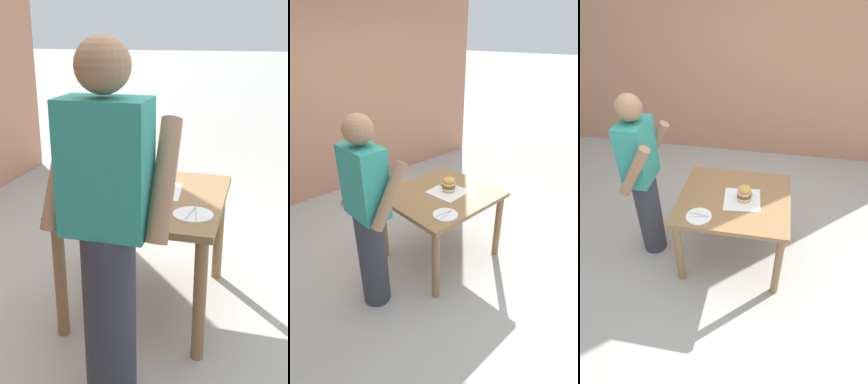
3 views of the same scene
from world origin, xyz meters
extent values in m
plane|color=#ADAAA3|center=(0.00, 0.00, 0.00)|extent=(80.00, 80.00, 0.00)
cube|color=olive|center=(0.00, 0.00, 0.74)|extent=(0.92, 1.02, 0.04)
cylinder|color=olive|center=(-0.40, -0.45, 0.36)|extent=(0.07, 0.07, 0.72)
cylinder|color=olive|center=(0.40, -0.45, 0.36)|extent=(0.07, 0.07, 0.72)
cylinder|color=olive|center=(-0.40, 0.45, 0.36)|extent=(0.07, 0.07, 0.72)
cylinder|color=olive|center=(0.40, 0.45, 0.36)|extent=(0.07, 0.07, 0.72)
cube|color=white|center=(-0.02, -0.07, 0.76)|extent=(0.36, 0.36, 0.00)
cylinder|color=gold|center=(-0.01, -0.09, 0.77)|extent=(0.12, 0.12, 0.02)
cylinder|color=silver|center=(-0.01, -0.09, 0.79)|extent=(0.13, 0.13, 0.02)
cylinder|color=brown|center=(-0.01, -0.09, 0.82)|extent=(0.13, 0.13, 0.04)
cylinder|color=silver|center=(-0.01, -0.09, 0.85)|extent=(0.13, 0.13, 0.02)
ellipsoid|color=gold|center=(-0.01, -0.09, 0.88)|extent=(0.12, 0.12, 0.07)
cylinder|color=#D1B77F|center=(-0.01, -0.09, 0.92)|extent=(0.00, 0.00, 0.05)
cylinder|color=#8EA83D|center=(0.09, -0.13, 0.78)|extent=(0.08, 0.07, 0.02)
cylinder|color=white|center=(-0.32, 0.26, 0.77)|extent=(0.22, 0.22, 0.01)
cylinder|color=silver|center=(-0.33, 0.26, 0.78)|extent=(0.04, 0.17, 0.01)
cylinder|color=silver|center=(-0.30, 0.26, 0.78)|extent=(0.03, 0.17, 0.01)
cylinder|color=#33333D|center=(-0.05, 0.86, 0.45)|extent=(0.24, 0.24, 0.90)
cube|color=teal|center=(-0.05, 0.86, 1.18)|extent=(0.36, 0.22, 0.56)
sphere|color=#9E7051|center=(-0.05, 0.86, 1.58)|extent=(0.22, 0.22, 0.22)
cylinder|color=#9E7051|center=(-0.28, 0.80, 1.13)|extent=(0.09, 0.34, 0.50)
cylinder|color=#9E7051|center=(0.18, 0.80, 1.13)|extent=(0.09, 0.34, 0.50)
cylinder|color=black|center=(7.09, 5.90, 0.32)|extent=(0.65, 0.25, 0.64)
camera|label=1|loc=(-0.65, 2.48, 1.70)|focal=42.00mm
camera|label=2|loc=(-1.87, 1.84, 2.14)|focal=28.00mm
camera|label=3|loc=(-2.15, -0.28, 2.48)|focal=28.00mm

